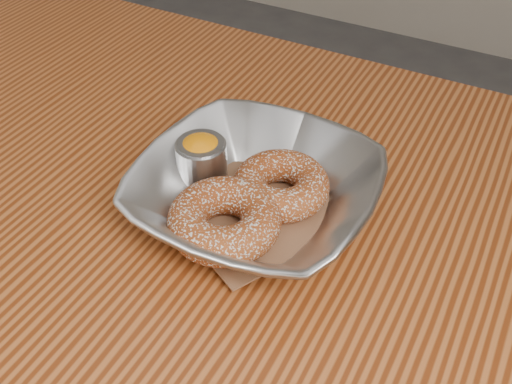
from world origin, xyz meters
The scene contains 6 objects.
table centered at (0.00, 0.00, 0.65)m, with size 1.20×0.80×0.75m.
serving_bowl centered at (0.01, 0.06, 0.78)m, with size 0.22×0.22×0.05m, color #B3B5BA.
parchment centered at (0.01, 0.06, 0.76)m, with size 0.14×0.14×0.00m, color brown.
donut_back centered at (0.03, 0.09, 0.78)m, with size 0.09×0.09×0.03m, color #913E17.
donut_front centered at (0.00, 0.02, 0.78)m, with size 0.10×0.10×0.04m, color #913E17.
ramekin centered at (-0.05, 0.08, 0.78)m, with size 0.05×0.05×0.05m.
Camera 1 is at (0.21, -0.31, 1.15)m, focal length 42.00 mm.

